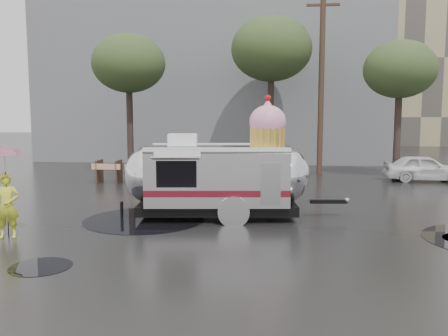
# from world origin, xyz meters

# --- Properties ---
(ground) EXTENTS (120.00, 120.00, 0.00)m
(ground) POSITION_xyz_m (0.00, 0.00, 0.00)
(ground) COLOR black
(ground) RESTS_ON ground
(puddles) EXTENTS (12.74, 6.71, 0.01)m
(puddles) POSITION_xyz_m (1.21, 2.10, 0.00)
(puddles) COLOR black
(puddles) RESTS_ON ground
(grey_building) EXTENTS (22.00, 12.00, 13.00)m
(grey_building) POSITION_xyz_m (-4.00, 24.00, 6.50)
(grey_building) COLOR slate
(grey_building) RESTS_ON ground
(utility_pole) EXTENTS (1.60, 0.28, 9.00)m
(utility_pole) POSITION_xyz_m (2.50, 14.00, 4.62)
(utility_pole) COLOR #473323
(utility_pole) RESTS_ON ground
(tree_left) EXTENTS (3.64, 3.64, 6.95)m
(tree_left) POSITION_xyz_m (-7.00, 13.00, 5.48)
(tree_left) COLOR #382D26
(tree_left) RESTS_ON ground
(tree_mid) EXTENTS (4.20, 4.20, 8.03)m
(tree_mid) POSITION_xyz_m (0.00, 15.00, 6.34)
(tree_mid) COLOR #382D26
(tree_mid) RESTS_ON ground
(tree_right) EXTENTS (3.36, 3.36, 6.42)m
(tree_right) POSITION_xyz_m (6.00, 13.00, 5.06)
(tree_right) COLOR #382D26
(tree_right) RESTS_ON ground
(barricade_row) EXTENTS (4.30, 0.80, 1.00)m
(barricade_row) POSITION_xyz_m (-5.55, 9.96, 0.52)
(barricade_row) COLOR #473323
(barricade_row) RESTS_ON ground
(airstream_trailer) EXTENTS (6.82, 3.09, 3.69)m
(airstream_trailer) POSITION_xyz_m (-1.28, 3.60, 1.29)
(airstream_trailer) COLOR silver
(airstream_trailer) RESTS_ON ground
(person_left) EXTENTS (0.67, 0.55, 1.61)m
(person_left) POSITION_xyz_m (-6.25, 0.68, 0.80)
(person_left) COLOR yellow
(person_left) RESTS_ON ground
(umbrella_pink) EXTENTS (1.13, 1.13, 2.32)m
(umbrella_pink) POSITION_xyz_m (-6.25, 0.68, 1.93)
(umbrella_pink) COLOR pink
(umbrella_pink) RESTS_ON ground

